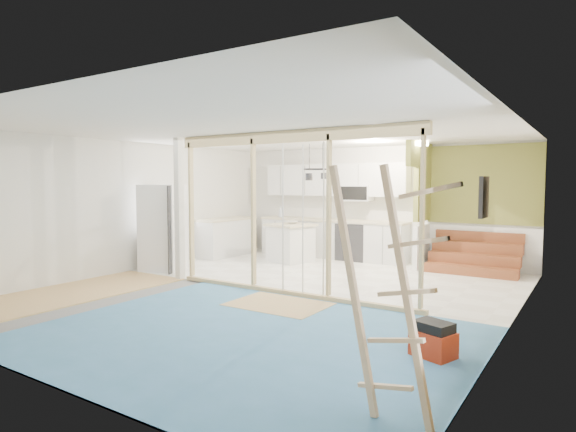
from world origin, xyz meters
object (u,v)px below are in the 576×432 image
Objects in this scene: toolbox at (433,341)px; ladder at (386,292)px; fridge at (163,228)px; island at (291,243)px.

toolbox is 0.25× the size of ladder.
fridge is 2.81m from island.
island is 0.56× the size of ladder.
island is 7.24m from ladder.
toolbox is at bearing -29.81° from island.
fridge reaches higher than toolbox.
fridge is at bearing 158.78° from ladder.
island is 2.23× the size of toolbox.
island is (1.63, 2.25, -0.44)m from fridge.
fridge reaches higher than island.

